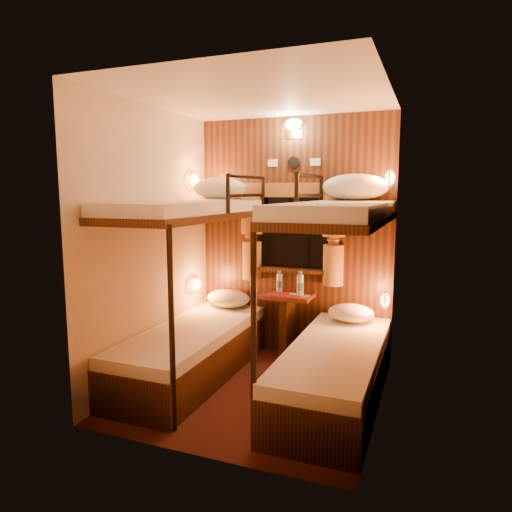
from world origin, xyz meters
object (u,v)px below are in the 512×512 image
at_px(bunk_right, 336,332).
at_px(table, 287,317).
at_px(bottle_left, 279,283).
at_px(bottle_right, 300,285).
at_px(bunk_left, 192,316).

xyz_separation_m(bunk_right, table, (-0.65, 0.78, -0.14)).
relative_size(bunk_right, bottle_left, 8.70).
relative_size(bunk_right, bottle_right, 7.72).
bearing_deg(bunk_right, bunk_left, 180.00).
bearing_deg(table, bottle_right, -15.43).
bearing_deg(bunk_left, bottle_right, 43.17).
relative_size(table, bottle_left, 3.00).
height_order(bunk_left, bottle_right, bunk_left).
relative_size(bunk_left, table, 2.90).
height_order(bunk_right, table, bunk_right).
xyz_separation_m(bunk_right, bottle_right, (-0.51, 0.74, 0.20)).
relative_size(bottle_left, bottle_right, 0.89).
xyz_separation_m(bunk_left, bottle_left, (0.54, 0.84, 0.19)).
xyz_separation_m(bunk_right, bottle_left, (-0.75, 0.84, 0.19)).
relative_size(table, bottle_right, 2.66).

